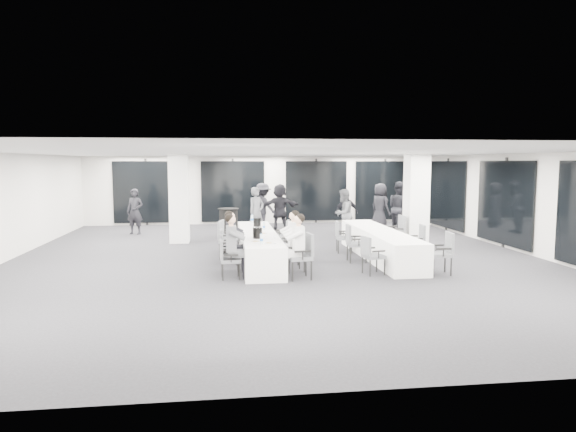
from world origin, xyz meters
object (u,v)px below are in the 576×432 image
(standing_guest_a, at_px, (256,209))
(standing_guest_c, at_px, (263,203))
(chair_main_left_second, at_px, (227,251))
(chair_main_right_far, at_px, (284,233))
(standing_guest_g, at_px, (135,208))
(standing_guest_e, at_px, (380,203))
(standing_guest_b, at_px, (343,210))
(chair_main_left_far, at_px, (226,233))
(chair_main_right_near, at_px, (303,253))
(standing_guest_f, at_px, (280,204))
(chair_main_left_mid, at_px, (226,244))
(banquet_table_side, at_px, (380,244))
(chair_main_right_second, at_px, (297,250))
(chair_side_left_mid, at_px, (354,241))
(chair_side_left_far, at_px, (342,235))
(chair_side_left_near, at_px, (371,253))
(ice_bucket_near, at_px, (258,233))
(chair_side_right_near, at_px, (443,250))
(ice_bucket_far, at_px, (257,222))
(standing_guest_d, at_px, (346,210))
(chair_main_right_mid, at_px, (293,243))
(banquet_table_main, at_px, (259,247))
(cocktail_table, at_px, (229,223))
(chair_main_right_fourth, at_px, (288,234))
(standing_guest_h, at_px, (400,205))
(chair_main_left_near, at_px, (227,257))
(chair_side_right_mid, at_px, (417,240))

(standing_guest_a, height_order, standing_guest_c, standing_guest_c)
(chair_main_left_second, bearing_deg, chair_main_right_far, 147.55)
(standing_guest_g, bearing_deg, standing_guest_e, 17.63)
(standing_guest_b, bearing_deg, chair_main_left_far, -16.32)
(chair_main_right_far, bearing_deg, chair_main_right_near, -166.27)
(chair_main_left_far, bearing_deg, standing_guest_f, 169.41)
(chair_main_left_mid, distance_m, standing_guest_c, 6.72)
(banquet_table_side, relative_size, chair_main_right_second, 5.68)
(chair_main_right_near, relative_size, chair_side_left_mid, 1.04)
(chair_main_right_near, relative_size, chair_main_right_second, 1.14)
(chair_side_left_mid, relative_size, chair_side_left_far, 1.08)
(chair_side_left_near, relative_size, standing_guest_e, 0.44)
(banquet_table_side, xyz_separation_m, chair_main_left_mid, (-4.08, -0.31, 0.12))
(standing_guest_c, bearing_deg, chair_main_right_far, 135.42)
(chair_main_left_second, height_order, ice_bucket_near, ice_bucket_near)
(chair_side_left_near, distance_m, standing_guest_e, 8.23)
(chair_side_right_near, bearing_deg, chair_side_left_mid, 49.92)
(ice_bucket_far, bearing_deg, chair_side_left_mid, -35.04)
(ice_bucket_far, bearing_deg, chair_main_right_second, -73.25)
(standing_guest_f, bearing_deg, ice_bucket_far, 63.91)
(chair_main_right_far, bearing_deg, standing_guest_c, 16.25)
(chair_side_left_near, xyz_separation_m, standing_guest_f, (-1.20, 8.01, 0.49))
(chair_main_left_mid, relative_size, standing_guest_f, 0.44)
(chair_main_left_second, xyz_separation_m, standing_guest_d, (4.25, 5.77, 0.38))
(chair_side_left_far, bearing_deg, chair_main_right_mid, -42.06)
(standing_guest_a, height_order, standing_guest_g, standing_guest_a)
(chair_main_right_far, xyz_separation_m, standing_guest_d, (2.60, 3.05, 0.38))
(chair_main_left_far, relative_size, standing_guest_b, 0.48)
(banquet_table_side, relative_size, chair_main_left_second, 5.66)
(chair_side_left_near, distance_m, standing_guest_d, 6.51)
(banquet_table_main, relative_size, standing_guest_g, 2.72)
(standing_guest_g, bearing_deg, banquet_table_side, -21.46)
(standing_guest_e, bearing_deg, standing_guest_f, 57.72)
(standing_guest_a, relative_size, standing_guest_e, 0.98)
(banquet_table_main, xyz_separation_m, chair_side_left_mid, (2.42, -0.40, 0.17))
(chair_side_right_near, bearing_deg, standing_guest_d, 10.87)
(cocktail_table, xyz_separation_m, ice_bucket_near, (0.62, -5.43, 0.38))
(banquet_table_main, xyz_separation_m, banquet_table_side, (3.25, 0.04, 0.00))
(chair_main_left_mid, relative_size, ice_bucket_far, 3.64)
(chair_main_left_far, bearing_deg, standing_guest_b, 132.11)
(chair_main_left_second, height_order, chair_side_left_mid, chair_side_left_mid)
(cocktail_table, xyz_separation_m, chair_main_left_far, (-0.11, -2.76, 0.01))
(chair_main_right_near, xyz_separation_m, standing_guest_g, (-4.85, 7.72, 0.35))
(chair_main_right_fourth, distance_m, standing_guest_b, 3.87)
(chair_main_right_second, height_order, standing_guest_f, standing_guest_f)
(standing_guest_g, height_order, standing_guest_h, standing_guest_h)
(banquet_table_side, height_order, ice_bucket_near, ice_bucket_near)
(chair_main_left_near, relative_size, chair_main_right_fourth, 0.83)
(chair_main_left_second, bearing_deg, chair_side_right_mid, 97.99)
(banquet_table_side, distance_m, standing_guest_f, 6.41)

